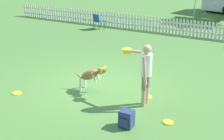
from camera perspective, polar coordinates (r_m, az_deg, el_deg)
name	(u,v)px	position (r m, az deg, el deg)	size (l,w,h in m)	color
ground_plane	(99,86)	(9.21, -2.33, -2.94)	(240.00, 240.00, 0.00)	#4C7A38
handler_person	(144,67)	(7.79, 5.95, 0.49)	(0.94, 0.68, 1.60)	tan
leaping_dog	(91,75)	(8.70, -3.80, -0.83)	(1.11, 0.31, 0.83)	olive
frisbee_near_handler	(17,93)	(9.12, -17.02, -4.06)	(0.25, 0.25, 0.02)	yellow
frisbee_near_dog	(168,122)	(7.40, 10.22, -9.38)	(0.25, 0.25, 0.02)	yellow
frisbee_midfield	(148,97)	(8.55, 6.52, -4.90)	(0.25, 0.25, 0.02)	yellow
backpack_on_grass	(127,119)	(7.05, 2.67, -8.92)	(0.30, 0.29, 0.40)	navy
picket_fence	(178,27)	(15.44, 12.02, 7.74)	(20.04, 0.04, 0.76)	silver
folding_chair_center	(98,20)	(16.28, -2.56, 9.12)	(0.60, 0.61, 0.79)	#333338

